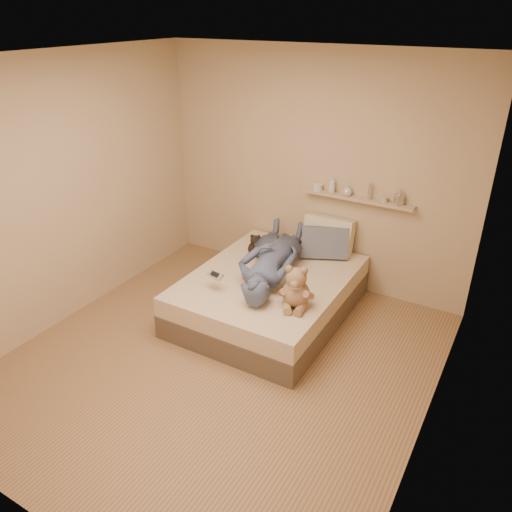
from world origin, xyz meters
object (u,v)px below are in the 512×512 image
Objects in this scene: teddy_bear at (296,290)px; person at (272,257)px; dark_plush at (255,247)px; pillow_grey at (325,242)px; wall_shelf at (357,199)px; bed at (269,295)px; game_console at (215,275)px; pillow_cream at (328,235)px.

teddy_bear reaches higher than person.
teddy_bear reaches higher than dark_plush.
person reaches higher than pillow_grey.
wall_shelf is (0.57, 0.84, 0.47)m from person.
teddy_bear reaches higher than pillow_grey.
dark_plush is (-0.36, 0.32, 0.34)m from bed.
bed is at bearing 56.91° from game_console.
person is at bearing 105.01° from bed.
bed is 0.97m from pillow_cream.
wall_shelf is (0.27, 0.08, 0.45)m from pillow_cream.
pillow_cream is 0.46× the size of wall_shelf.
wall_shelf is at bearing 41.43° from pillow_grey.
teddy_bear reaches higher than bed.
wall_shelf reaches higher than bed.
game_console is 0.72× the size of dark_plush.
pillow_grey reaches higher than bed.
teddy_bear is 0.28× the size of person.
person is (0.34, -0.25, 0.07)m from dark_plush.
pillow_grey reaches higher than dark_plush.
pillow_cream is at bearing 98.20° from pillow_grey.
pillow_cream is at bearing 99.30° from teddy_bear.
game_console is 0.16× the size of wall_shelf.
bed is 7.30× the size of dark_plush.
pillow_grey is (0.66, 0.37, 0.06)m from dark_plush.
pillow_grey is 0.58m from wall_shelf.
dark_plush is 0.52× the size of pillow_grey.
bed is 0.59m from dark_plush.
bed is at bearing 141.08° from teddy_bear.
wall_shelf reaches higher than pillow_cream.
game_console is at bearing -87.91° from dark_plush.
wall_shelf reaches higher than person.
person reaches higher than game_console.
wall_shelf reaches higher than pillow_grey.
bed is at bearing -121.18° from wall_shelf.
pillow_cream is 0.36× the size of person.
game_console is 0.82m from dark_plush.
person is at bearing -36.36° from dark_plush.
person is at bearing -117.46° from pillow_grey.
bed is at bearing 90.31° from person.
pillow_cream is 0.82m from person.
game_console is 1.47m from pillow_cream.
pillow_grey is at bearing -132.16° from person.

